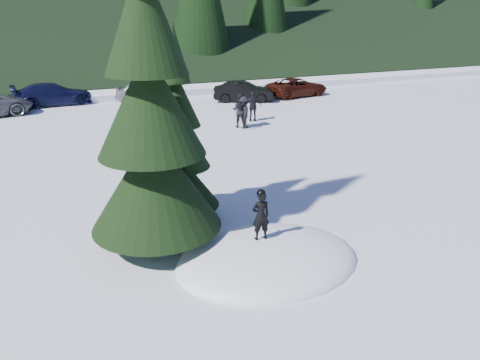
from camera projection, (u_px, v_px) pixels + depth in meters
name	position (u px, v px, depth m)	size (l,w,h in m)	color
ground	(268.00, 261.00, 11.17)	(200.00, 200.00, 0.00)	white
snow_mound	(268.00, 261.00, 11.17)	(4.48, 3.52, 0.96)	white
spruce_tall	(150.00, 117.00, 10.76)	(3.20, 3.20, 8.60)	black
spruce_short	(178.00, 147.00, 12.76)	(2.20, 2.20, 5.37)	black
child_skier	(261.00, 216.00, 11.00)	(0.44, 0.29, 1.20)	black
adult_0	(240.00, 111.00, 23.40)	(0.83, 0.65, 1.71)	black
adult_1	(253.00, 106.00, 24.69)	(0.93, 0.39, 1.59)	black
adult_2	(244.00, 112.00, 23.24)	(1.03, 0.59, 1.60)	black
car_3	(53.00, 94.00, 28.85)	(1.91, 4.70, 1.36)	black
car_4	(145.00, 91.00, 30.15)	(1.48, 3.68, 1.25)	gray
car_5	(244.00, 92.00, 30.03)	(1.35, 3.86, 1.27)	black
car_6	(297.00, 87.00, 31.84)	(2.05, 4.45, 1.24)	#39110A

